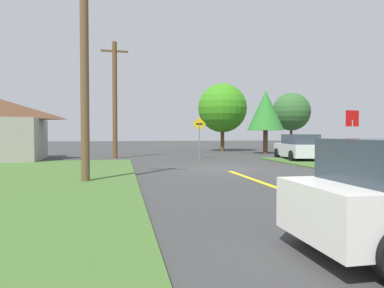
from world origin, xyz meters
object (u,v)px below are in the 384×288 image
stop_sign (352,128)px  oak_tree_left (266,111)px  direction_sign (199,133)px  oak_tree_right (223,108)px  car_on_crossroad (299,147)px  utility_pole_mid (115,99)px  pine_tree_center (291,112)px  utility_pole_near (84,59)px

stop_sign → oak_tree_left: oak_tree_left is taller
direction_sign → oak_tree_right: (4.26, 9.31, 2.33)m
car_on_crossroad → oak_tree_left: size_ratio=0.91×
utility_pole_mid → direction_sign: utility_pole_mid is taller
pine_tree_center → oak_tree_right: (-8.83, -3.72, 0.03)m
oak_tree_left → oak_tree_right: 5.15m
pine_tree_center → oak_tree_right: size_ratio=0.96×
oak_tree_left → oak_tree_right: oak_tree_right is taller
oak_tree_left → pine_tree_center: (6.46, 8.26, 0.46)m
utility_pole_near → utility_pole_mid: bearing=86.3°
direction_sign → oak_tree_right: bearing=65.4°
stop_sign → oak_tree_right: (-1.06, 17.59, 2.11)m
utility_pole_near → pine_tree_center: size_ratio=1.34×
oak_tree_left → oak_tree_right: size_ratio=0.83×
oak_tree_left → stop_sign: bearing=-95.7°
utility_pole_near → oak_tree_right: (10.48, 19.59, -0.15)m
stop_sign → utility_pole_near: 11.93m
stop_sign → utility_pole_mid: utility_pole_mid is taller
direction_sign → oak_tree_left: 8.37m
oak_tree_left → car_on_crossroad: bearing=-96.1°
pine_tree_center → oak_tree_left: bearing=-128.0°
stop_sign → car_on_crossroad: (0.55, 6.01, -1.12)m
utility_pole_near → direction_sign: 12.27m
direction_sign → car_on_crossroad: bearing=-21.1°
oak_tree_right → utility_pole_mid: bearing=-141.8°
utility_pole_near → oak_tree_left: size_ratio=1.55×
car_on_crossroad → utility_pole_mid: 12.40m
car_on_crossroad → utility_pole_mid: size_ratio=0.61×
car_on_crossroad → direction_sign: bearing=77.7°
pine_tree_center → car_on_crossroad: bearing=-115.2°
utility_pole_near → direction_sign: (6.21, 10.29, -2.47)m
oak_tree_left → pine_tree_center: size_ratio=0.86×
stop_sign → oak_tree_left: 13.21m
utility_pole_mid → direction_sign: bearing=-17.0°
utility_pole_near → direction_sign: size_ratio=2.95×
stop_sign → utility_pole_near: size_ratio=0.34×
stop_sign → oak_tree_right: size_ratio=0.43×
direction_sign → oak_tree_left: oak_tree_left is taller
utility_pole_mid → direction_sign: size_ratio=2.84×
utility_pole_near → utility_pole_mid: 11.98m
oak_tree_left → pine_tree_center: pine_tree_center is taller
stop_sign → pine_tree_center: 22.78m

